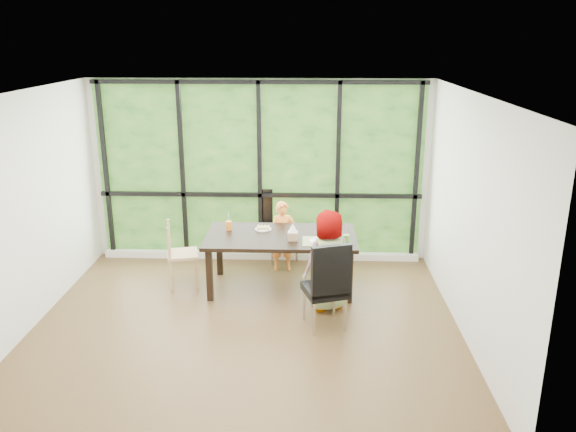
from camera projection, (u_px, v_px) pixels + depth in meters
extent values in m
plane|color=black|center=(246.00, 326.00, 6.80)|extent=(5.00, 5.00, 0.00)
plane|color=silver|center=(260.00, 171.00, 8.54)|extent=(5.00, 0.00, 5.00)
cube|color=#1D4519|center=(260.00, 171.00, 8.52)|extent=(4.80, 0.02, 2.65)
cube|color=silver|center=(261.00, 255.00, 8.84)|extent=(4.80, 0.12, 0.10)
cube|color=black|center=(281.00, 262.00, 7.73)|extent=(2.02, 1.13, 0.75)
cube|color=black|center=(281.00, 226.00, 8.64)|extent=(0.59, 0.59, 1.08)
cube|color=black|center=(325.00, 284.00, 6.64)|extent=(0.58, 0.58, 1.08)
cube|color=tan|center=(183.00, 254.00, 7.78)|extent=(0.49, 0.50, 0.90)
imported|color=orange|center=(283.00, 236.00, 8.29)|extent=(0.40, 0.30, 1.02)
imported|color=slate|center=(326.00, 260.00, 7.06)|extent=(0.73, 0.62, 1.28)
cube|color=tan|center=(322.00, 241.00, 7.38)|extent=(0.51, 0.37, 0.01)
cylinder|color=white|center=(263.00, 229.00, 7.83)|extent=(0.22, 0.22, 0.01)
cylinder|color=white|center=(320.00, 241.00, 7.37)|extent=(0.27, 0.27, 0.02)
cylinder|color=orange|center=(229.00, 226.00, 7.81)|extent=(0.08, 0.08, 0.12)
cylinder|color=#53B032|center=(346.00, 240.00, 7.27)|extent=(0.08, 0.08, 0.13)
cube|color=tan|center=(293.00, 236.00, 7.43)|extent=(0.13, 0.13, 0.11)
cylinder|color=white|center=(229.00, 218.00, 7.78)|extent=(0.01, 0.04, 0.20)
cylinder|color=pink|center=(346.00, 232.00, 7.23)|extent=(0.01, 0.04, 0.20)
cone|color=white|center=(293.00, 228.00, 7.39)|extent=(0.12, 0.12, 0.11)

